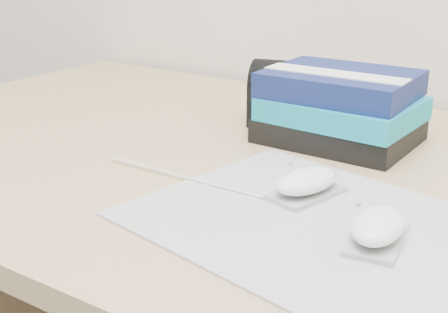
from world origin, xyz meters
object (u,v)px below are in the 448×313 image
Objects in this scene: desk at (338,303)px; book_stack at (341,107)px; pouch at (288,94)px; mouse_rear at (306,183)px; mouse_front at (378,227)px.

desk is 7.02× the size of book_stack.
pouch reaches higher than desk.
mouse_front is (0.11, -0.07, 0.00)m from mouse_rear.
desk is 15.82× the size of mouse_front.
book_stack reaches higher than mouse_rear.
book_stack is (-0.05, 0.07, 0.29)m from desk.
pouch reaches higher than mouse_rear.
pouch is at bearing 130.41° from mouse_front.
mouse_front is at bearing -59.71° from book_stack.
book_stack reaches higher than desk.
pouch is (-0.28, 0.33, 0.03)m from mouse_front.
mouse_front is 0.43m from pouch.
mouse_rear reaches higher than desk.
book_stack is 1.68× the size of pouch.
mouse_front is 0.34m from book_stack.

